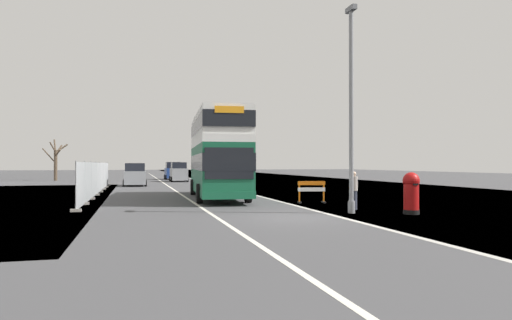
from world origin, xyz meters
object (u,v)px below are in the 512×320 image
object	(u,v)px
double_decker_bus	(217,154)
car_receding_mid	(179,172)
lamppost_foreground	(351,115)
roadworks_barrier	(312,190)
car_receding_far	(173,171)
pedestrian_at_kerb	(354,190)
car_oncoming_near	(135,175)
red_pillar_postbox	(411,191)

from	to	relation	value
double_decker_bus	car_receding_mid	world-z (taller)	double_decker_bus
lamppost_foreground	car_receding_mid	bearing A→B (deg)	95.92
double_decker_bus	roadworks_barrier	size ratio (longest dim) A/B	7.70
car_receding_far	pedestrian_at_kerb	xyz separation A→B (m)	(4.47, -41.77, -0.20)
car_oncoming_near	pedestrian_at_kerb	distance (m)	26.41
car_oncoming_near	red_pillar_postbox	bearing A→B (deg)	-68.55
roadworks_barrier	car_receding_mid	size ratio (longest dim) A/B	0.38
car_receding_far	car_receding_mid	bearing A→B (deg)	-89.82
red_pillar_postbox	car_receding_far	distance (m)	44.41
red_pillar_postbox	car_receding_far	bearing A→B (deg)	97.54
car_oncoming_near	double_decker_bus	bearing A→B (deg)	-74.40
car_oncoming_near	pedestrian_at_kerb	size ratio (longest dim) A/B	2.44
lamppost_foreground	pedestrian_at_kerb	xyz separation A→B (m)	(0.77, 1.32, -3.13)
roadworks_barrier	pedestrian_at_kerb	size ratio (longest dim) A/B	0.88
pedestrian_at_kerb	double_decker_bus	bearing A→B (deg)	119.49
roadworks_barrier	pedestrian_at_kerb	bearing A→B (deg)	-81.69
double_decker_bus	pedestrian_at_kerb	world-z (taller)	double_decker_bus
red_pillar_postbox	car_receding_far	xyz separation A→B (m)	(-5.83, 44.02, 0.13)
lamppost_foreground	pedestrian_at_kerb	distance (m)	3.49
double_decker_bus	lamppost_foreground	world-z (taller)	lamppost_foreground
red_pillar_postbox	pedestrian_at_kerb	size ratio (longest dim) A/B	1.00
double_decker_bus	car_receding_far	xyz separation A→B (m)	(0.14, 33.62, -1.55)
car_receding_mid	car_receding_far	world-z (taller)	car_receding_far
roadworks_barrier	car_receding_far	distance (m)	38.34
lamppost_foreground	car_receding_mid	size ratio (longest dim) A/B	2.21
car_oncoming_near	car_receding_far	xyz separation A→B (m)	(4.78, 17.03, 0.07)
roadworks_barrier	car_oncoming_near	xyz separation A→B (m)	(-8.71, 21.11, 0.29)
lamppost_foreground	roadworks_barrier	xyz separation A→B (m)	(0.24, 4.95, -3.29)
lamppost_foreground	car_oncoming_near	distance (m)	27.56
double_decker_bus	red_pillar_postbox	xyz separation A→B (m)	(5.97, -10.41, -1.67)
car_receding_far	pedestrian_at_kerb	size ratio (longest dim) A/B	2.61
double_decker_bus	red_pillar_postbox	size ratio (longest dim) A/B	6.76
car_oncoming_near	roadworks_barrier	bearing A→B (deg)	-67.57
car_receding_far	car_oncoming_near	bearing A→B (deg)	-105.67
roadworks_barrier	car_receding_mid	xyz separation A→B (m)	(-3.91, 30.43, 0.34)
lamppost_foreground	roadworks_barrier	distance (m)	5.95
red_pillar_postbox	lamppost_foreground	bearing A→B (deg)	156.26
double_decker_bus	lamppost_foreground	size ratio (longest dim) A/B	1.34
red_pillar_postbox	car_receding_mid	xyz separation A→B (m)	(-5.80, 36.32, 0.11)
double_decker_bus	pedestrian_at_kerb	xyz separation A→B (m)	(4.61, -8.15, -1.75)
car_oncoming_near	car_receding_mid	distance (m)	10.48
car_receding_far	red_pillar_postbox	bearing A→B (deg)	-82.46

